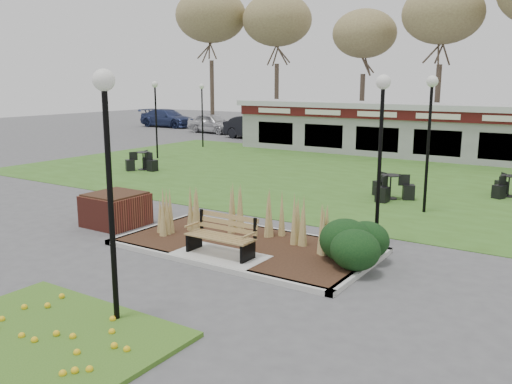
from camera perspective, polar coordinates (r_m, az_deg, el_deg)
The scene contains 19 objects.
ground at distance 12.69m, azimuth -4.20°, elevation -7.33°, with size 100.00×100.00×0.00m, color #515154.
lawn at distance 23.09m, azimuth 14.16°, elevation 1.06°, with size 34.00×16.00×0.02m, color #3B641F.
flower_bed at distance 9.70m, azimuth -21.42°, elevation -13.90°, with size 4.20×3.00×0.16m.
planting_bed at distance 12.98m, azimuth 3.93°, elevation -5.18°, with size 6.75×3.40×1.27m.
park_bench at distance 12.70m, azimuth -3.55°, elevation -4.52°, with size 1.70×0.66×0.93m.
brick_planter at distance 16.15m, azimuth -14.55°, elevation -1.75°, with size 1.50×1.50×0.95m.
food_pavilion at distance 30.48m, azimuth 19.27°, elevation 6.05°, with size 24.60×3.40×2.90m.
tree_backdrop at distance 38.45m, azimuth 23.07°, elevation 17.12°, with size 47.24×5.24×10.36m.
lamp_post_near_left at distance 9.14m, azimuth -15.39°, elevation 5.07°, with size 0.36×0.36×4.31m.
lamp_post_near_right at distance 13.58m, azimuth 13.07°, elevation 7.08°, with size 0.35×0.35×4.26m.
lamp_post_mid_left at distance 29.34m, azimuth -10.54°, elevation 9.25°, with size 0.34×0.34×4.08m.
lamp_post_far_right at distance 17.58m, azimuth 17.87°, elevation 7.83°, with size 0.35×0.35×4.27m.
lamp_post_far_left at distance 34.04m, azimuth -5.70°, elevation 9.50°, with size 0.33×0.33×3.92m.
bistro_set_a at distance 25.81m, azimuth -11.77°, elevation 2.92°, with size 1.42×1.58×0.84m.
bistro_set_b at distance 21.45m, azimuth 25.02°, elevation 0.24°, with size 1.32×1.44×0.77m.
bistro_set_d at distance 19.62m, azimuth 13.94°, elevation 0.11°, with size 1.62×1.47×0.86m.
car_silver at distance 43.41m, azimuth -4.57°, elevation 7.23°, with size 1.84×4.57×1.56m, color silver.
car_black at distance 38.74m, azimuth -0.11°, elevation 6.79°, with size 1.73×4.96×1.63m, color black.
car_blue at distance 49.53m, azimuth -9.27°, elevation 7.69°, with size 2.23×5.48×1.59m, color navy.
Camera 1 is at (7.31, -9.51, 4.13)m, focal length 38.00 mm.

